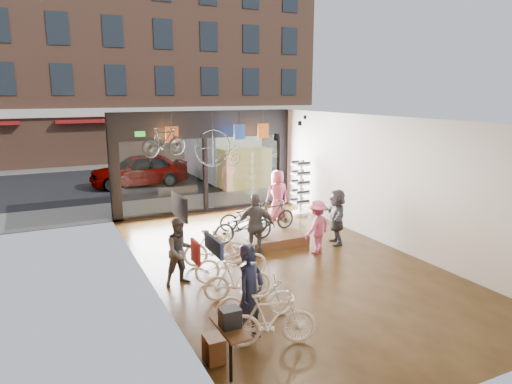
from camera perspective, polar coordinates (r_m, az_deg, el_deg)
ground_plane at (r=12.47m, az=3.16°, el=-8.72°), size 7.00×12.00×0.04m
ceiling at (r=11.66m, az=3.38°, el=9.18°), size 7.00×12.00×0.04m
wall_left at (r=10.71m, az=-13.47°, el=-1.82°), size 0.04×12.00×3.80m
wall_right at (r=13.94m, az=16.04°, el=1.28°), size 0.04×12.00×3.80m
wall_back at (r=7.47m, az=26.50°, el=-9.02°), size 7.00×0.04×3.80m
storefront at (r=17.33m, az=-6.39°, el=3.77°), size 7.00×0.26×3.80m
exit_sign at (r=16.44m, az=-14.31°, el=7.04°), size 0.35×0.06×0.18m
street_road at (r=26.19m, az=-12.87°, el=2.19°), size 30.00×18.00×0.02m
sidewalk_near at (r=18.80m, az=-7.48°, el=-1.31°), size 30.00×2.40×0.12m
sidewalk_far at (r=30.04m, az=-14.61°, el=3.51°), size 30.00×2.00×0.12m
opposite_building at (r=32.28m, az=-16.22°, el=16.37°), size 26.00×5.00×14.00m
street_car at (r=22.90m, az=-14.39°, el=2.72°), size 4.64×1.87×1.58m
box_truck at (r=23.06m, az=-3.57°, el=4.69°), size 2.38×7.13×2.81m
floor_bike_1 at (r=8.43m, az=1.91°, el=-15.65°), size 1.72×0.93×1.00m
floor_bike_2 at (r=9.34m, az=-0.03°, el=-13.22°), size 1.68×0.81×0.85m
floor_bike_3 at (r=10.17m, az=-2.32°, el=-10.85°), size 1.56×0.68×0.91m
floor_bike_4 at (r=11.11m, az=-3.11°, el=-8.68°), size 1.86×0.79×0.95m
floor_bike_5 at (r=12.03m, az=-5.14°, el=-6.93°), size 1.72×0.88×1.00m
display_platform at (r=13.88m, az=0.54°, el=-5.75°), size 2.40×1.80×0.30m
display_bike_left at (r=12.97m, az=-1.60°, el=-4.22°), size 1.77×0.64×0.92m
display_bike_mid at (r=13.87m, az=2.07°, el=-3.04°), size 1.66×0.68×0.97m
display_bike_right at (r=14.01m, az=-1.27°, el=-3.07°), size 1.72×0.79×0.87m
customer_0 at (r=8.44m, az=-0.72°, el=-12.48°), size 0.80×0.72×1.83m
customer_1 at (r=10.90m, az=-9.39°, el=-7.36°), size 0.88×0.73×1.63m
customer_2 at (r=12.53m, az=-0.01°, el=-4.21°), size 1.12×0.89×1.78m
customer_3 at (r=12.95m, az=7.64°, el=-4.34°), size 1.13×0.90×1.53m
customer_4 at (r=16.26m, az=2.69°, el=-0.36°), size 0.89×0.60×1.78m
customer_5 at (r=13.82m, az=10.05°, el=-3.06°), size 1.04×1.62×1.67m
sunglasses_rack at (r=16.87m, az=5.57°, el=0.51°), size 0.70×0.62×2.04m
wall_merch at (r=7.73m, az=-6.44°, el=-11.84°), size 0.40×2.40×2.60m
penny_farthing at (r=16.37m, az=-4.50°, el=5.42°), size 1.65×0.06×1.32m
hung_bike at (r=14.91m, az=-11.45°, el=6.19°), size 1.64×0.88×0.95m
jersey_left at (r=16.00m, az=-10.45°, el=7.08°), size 0.45×0.03×0.55m
jersey_mid at (r=16.85m, az=-2.07°, el=7.53°), size 0.45×0.03×0.55m
jersey_right at (r=17.26m, az=0.91°, el=7.65°), size 0.45×0.03×0.55m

